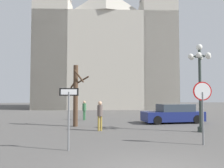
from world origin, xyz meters
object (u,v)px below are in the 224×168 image
object	(u,v)px
cathedral	(106,42)
stop_sign	(202,100)
one_way_arrow_sign	(69,109)
pedestrian_walking	(100,113)
bare_tree	(76,94)
street_lamp	(200,74)
parked_car_near_navy	(173,114)
pedestrian_standing	(84,109)

from	to	relation	value
cathedral	stop_sign	world-z (taller)	cathedral
one_way_arrow_sign	pedestrian_walking	distance (m)	4.92
stop_sign	bare_tree	size ratio (longest dim) A/B	0.65
street_lamp	parked_car_near_navy	size ratio (longest dim) A/B	1.07
stop_sign	parked_car_near_navy	distance (m)	7.85
cathedral	one_way_arrow_sign	bearing A→B (deg)	-95.70
bare_tree	pedestrian_standing	world-z (taller)	bare_tree
street_lamp	pedestrian_walking	bearing A→B (deg)	171.14
one_way_arrow_sign	cathedral	bearing A→B (deg)	84.30
cathedral	stop_sign	xyz separation A→B (m)	(2.74, -28.20, -9.17)
one_way_arrow_sign	pedestrian_walking	world-z (taller)	one_way_arrow_sign
stop_sign	one_way_arrow_sign	xyz separation A→B (m)	(-5.61, -0.54, -0.33)
bare_tree	parked_car_near_navy	size ratio (longest dim) A/B	0.87
cathedral	parked_car_near_navy	xyz separation A→B (m)	(4.16, -20.58, -10.39)
pedestrian_standing	one_way_arrow_sign	bearing A→B (deg)	-90.74
cathedral	one_way_arrow_sign	size ratio (longest dim) A/B	15.06
stop_sign	street_lamp	world-z (taller)	street_lamp
cathedral	pedestrian_walking	xyz separation A→B (m)	(-1.55, -24.03, -10.00)
pedestrian_standing	stop_sign	bearing A→B (deg)	-61.59
cathedral	bare_tree	distance (m)	23.87
stop_sign	street_lamp	bearing A→B (deg)	65.61
cathedral	street_lamp	size ratio (longest dim) A/B	7.05
cathedral	pedestrian_walking	distance (m)	26.07
pedestrian_walking	stop_sign	bearing A→B (deg)	-44.21
bare_tree	parked_car_near_navy	bearing A→B (deg)	10.52
parked_car_near_navy	pedestrian_standing	world-z (taller)	pedestrian_standing
bare_tree	pedestrian_standing	xyz separation A→B (m)	(0.42, 3.86, -1.20)
street_lamp	pedestrian_standing	distance (m)	10.05
street_lamp	bare_tree	distance (m)	8.04
one_way_arrow_sign	parked_car_near_navy	world-z (taller)	one_way_arrow_sign
street_lamp	bare_tree	size ratio (longest dim) A/B	1.22
parked_car_near_navy	street_lamp	bearing A→B (deg)	-89.07
street_lamp	bare_tree	world-z (taller)	street_lamp
stop_sign	one_way_arrow_sign	distance (m)	5.65
cathedral	bare_tree	xyz separation A→B (m)	(-3.15, -21.94, -8.88)
pedestrian_standing	bare_tree	bearing A→B (deg)	-96.18
pedestrian_walking	one_way_arrow_sign	bearing A→B (deg)	-105.63
stop_sign	one_way_arrow_sign	world-z (taller)	stop_sign
cathedral	one_way_arrow_sign	distance (m)	30.40
bare_tree	pedestrian_walking	xyz separation A→B (m)	(1.60, -2.09, -1.12)
one_way_arrow_sign	parked_car_near_navy	bearing A→B (deg)	49.27
pedestrian_walking	pedestrian_standing	size ratio (longest dim) A/B	1.08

